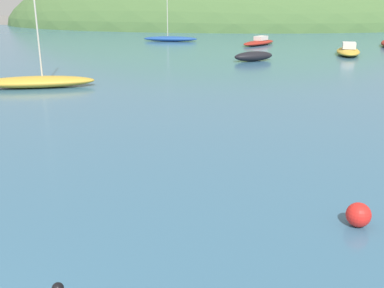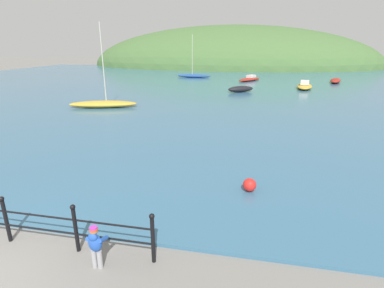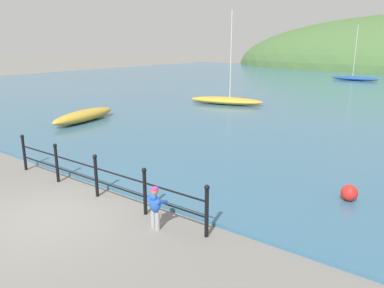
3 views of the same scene
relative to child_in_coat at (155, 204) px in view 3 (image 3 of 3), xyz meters
name	(u,v)px [view 3 (image 3 of 3)]	position (x,y,z in m)	size (l,w,h in m)	color
ground_plane	(52,217)	(-2.43, -1.09, -0.60)	(200.00, 200.00, 0.00)	slate
water	(369,89)	(-2.43, 30.91, -0.55)	(80.00, 60.00, 0.10)	#386684
iron_railing	(96,174)	(-2.55, 0.41, 0.04)	(7.47, 0.12, 1.21)	black
child_in_coat	(155,204)	(0.00, 0.00, 0.00)	(0.39, 0.38, 1.00)	#99999E
boat_far_right	(84,116)	(-10.85, 6.29, -0.20)	(1.98, 4.51, 0.60)	gold
boat_blue_hull	(226,100)	(-7.93, 15.60, -0.23)	(5.17, 2.61, 5.98)	gold
boat_nearest_quay	(355,78)	(-5.49, 38.01, -0.25)	(4.90, 1.30, 5.81)	#1E4793
mooring_buoy	(349,193)	(3.11, 4.06, -0.29)	(0.43, 0.43, 0.43)	red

